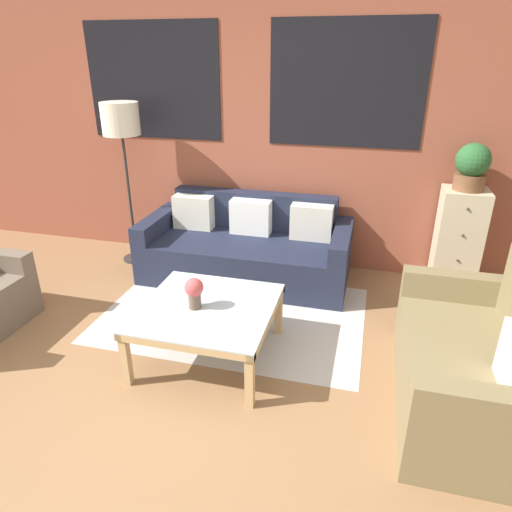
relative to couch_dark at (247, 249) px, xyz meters
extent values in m
plane|color=#8E6642|center=(-0.13, -1.95, -0.29)|extent=(16.00, 16.00, 0.00)
cube|color=brown|center=(-0.13, 0.49, 1.11)|extent=(8.40, 0.08, 2.80)
cube|color=black|center=(-1.08, 0.44, 1.51)|extent=(1.40, 0.01, 1.10)
cube|color=black|center=(0.82, 0.44, 1.51)|extent=(1.40, 0.01, 1.10)
cube|color=#BCB7B2|center=(0.09, -0.76, -0.28)|extent=(2.19, 1.48, 0.00)
cube|color=#1E2338|center=(0.00, -0.13, -0.09)|extent=(1.67, 0.72, 0.40)
cube|color=#1E2338|center=(0.00, 0.31, 0.10)|extent=(1.67, 0.16, 0.78)
cube|color=#1E2338|center=(-0.92, -0.05, 0.00)|extent=(0.16, 0.88, 0.58)
cube|color=#1E2338|center=(0.92, -0.05, 0.00)|extent=(0.16, 0.88, 0.58)
cube|color=beige|center=(-0.61, 0.15, 0.28)|extent=(0.40, 0.16, 0.34)
cube|color=white|center=(0.00, 0.15, 0.28)|extent=(0.40, 0.16, 0.34)
cube|color=beige|center=(0.61, 0.15, 0.28)|extent=(0.40, 0.16, 0.34)
cube|color=olive|center=(1.75, -1.44, -0.08)|extent=(0.64, 1.15, 0.42)
cube|color=olive|center=(1.83, -0.80, 0.02)|extent=(0.80, 0.14, 0.62)
cube|color=olive|center=(1.83, -2.09, 0.02)|extent=(0.80, 0.14, 0.62)
cube|color=silver|center=(0.09, -1.37, 0.13)|extent=(0.93, 0.93, 0.01)
cube|color=tan|center=(0.09, -1.81, 0.10)|extent=(0.93, 0.05, 0.05)
cube|color=tan|center=(0.09, -0.93, 0.10)|extent=(0.93, 0.05, 0.05)
cube|color=tan|center=(-0.35, -1.37, 0.10)|extent=(0.05, 0.93, 0.05)
cube|color=tan|center=(0.54, -1.37, 0.10)|extent=(0.05, 0.93, 0.05)
cube|color=tan|center=(-0.34, -1.80, -0.08)|extent=(0.05, 0.05, 0.41)
cube|color=tan|center=(0.52, -1.80, -0.08)|extent=(0.05, 0.05, 0.41)
cube|color=tan|center=(-0.34, -0.94, -0.08)|extent=(0.05, 0.06, 0.41)
cube|color=tan|center=(0.52, -0.94, -0.08)|extent=(0.05, 0.06, 0.41)
cylinder|color=#2D2D2D|center=(-1.28, 0.07, -0.28)|extent=(0.28, 0.28, 0.02)
cylinder|color=#2D2D2D|center=(-1.28, 0.07, 0.39)|extent=(0.03, 0.03, 1.31)
cylinder|color=beige|center=(-1.28, 0.07, 1.20)|extent=(0.36, 0.36, 0.31)
cube|color=#C6B793|center=(1.95, 0.23, 0.20)|extent=(0.39, 0.34, 0.97)
sphere|color=#38332D|center=(1.95, 0.06, 0.56)|extent=(0.02, 0.02, 0.02)
sphere|color=#38332D|center=(1.95, 0.06, 0.32)|extent=(0.02, 0.02, 0.02)
sphere|color=#38332D|center=(1.95, 0.06, 0.08)|extent=(0.02, 0.02, 0.02)
sphere|color=#38332D|center=(1.95, 0.06, -0.16)|extent=(0.02, 0.02, 0.02)
cylinder|color=brown|center=(1.95, 0.23, 0.75)|extent=(0.26, 0.26, 0.14)
sphere|color=#285B2D|center=(1.95, 0.23, 0.94)|extent=(0.29, 0.29, 0.29)
cylinder|color=brown|center=(0.02, -1.41, 0.20)|extent=(0.09, 0.09, 0.11)
sphere|color=#CC4C4C|center=(0.02, -1.41, 0.30)|extent=(0.13, 0.13, 0.13)
camera|label=1|loc=(1.13, -3.99, 1.78)|focal=32.00mm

